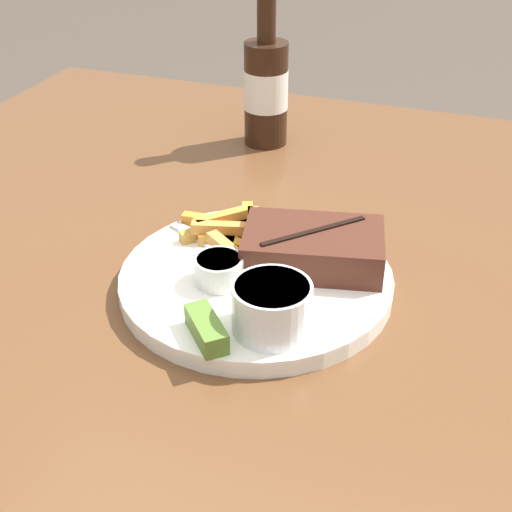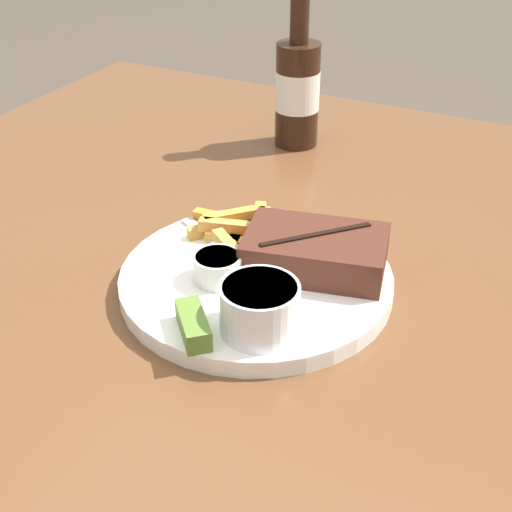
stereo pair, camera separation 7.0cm
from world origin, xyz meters
name	(u,v)px [view 2 (the right image)]	position (x,y,z in m)	size (l,w,h in m)	color
dining_table	(256,350)	(0.00, 0.00, 0.66)	(1.15, 1.13, 0.74)	brown
dinner_plate	(256,280)	(0.00, 0.00, 0.75)	(0.27, 0.27, 0.02)	white
steak_portion	(315,251)	(0.05, 0.04, 0.78)	(0.15, 0.12, 0.04)	#472319
fries_pile	(244,230)	(-0.04, 0.06, 0.77)	(0.13, 0.14, 0.02)	orange
coleslaw_cup	(260,306)	(0.04, -0.08, 0.79)	(0.07, 0.07, 0.05)	white
dipping_sauce_cup	(218,266)	(-0.03, -0.03, 0.78)	(0.05, 0.05, 0.03)	silver
pickle_spear	(193,325)	(-0.01, -0.11, 0.77)	(0.06, 0.06, 0.02)	#567A2D
fork_utensil	(216,242)	(-0.06, 0.03, 0.76)	(0.13, 0.07, 0.00)	#B7B7BC
beer_bottle	(297,88)	(-0.11, 0.35, 0.82)	(0.06, 0.06, 0.23)	black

